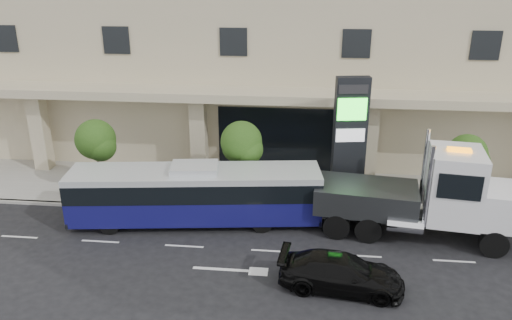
{
  "coord_description": "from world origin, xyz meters",
  "views": [
    {
      "loc": [
        1.4,
        -21.02,
        11.83
      ],
      "look_at": [
        -1.06,
        2.0,
        3.03
      ],
      "focal_mm": 35.0,
      "sensor_mm": 36.0,
      "label": 1
    }
  ],
  "objects": [
    {
      "name": "tree_left",
      "position": [
        -9.97,
        3.59,
        3.11
      ],
      "size": [
        2.27,
        2.2,
        4.22
      ],
      "color": "#422B19",
      "rests_on": "sidewalk"
    },
    {
      "name": "tree_right",
      "position": [
        9.53,
        3.59,
        3.04
      ],
      "size": [
        2.1,
        2.0,
        4.04
      ],
      "color": "#422B19",
      "rests_on": "sidewalk"
    },
    {
      "name": "city_bus",
      "position": [
        -3.94,
        0.87,
        1.58
      ],
      "size": [
        12.46,
        4.12,
        3.1
      ],
      "rotation": [
        0.0,
        0.0,
        0.13
      ],
      "color": "black",
      "rests_on": "ground"
    },
    {
      "name": "ground",
      "position": [
        0.0,
        0.0,
        0.0
      ],
      "size": [
        120.0,
        120.0,
        0.0
      ],
      "primitive_type": "plane",
      "color": "black",
      "rests_on": "ground"
    },
    {
      "name": "signage_pylon",
      "position": [
        3.62,
        3.81,
        3.6
      ],
      "size": [
        1.77,
        0.88,
        6.8
      ],
      "rotation": [
        0.0,
        0.0,
        0.16
      ],
      "color": "black",
      "rests_on": "sidewalk"
    },
    {
      "name": "curb",
      "position": [
        0.0,
        2.0,
        0.07
      ],
      "size": [
        120.0,
        0.3,
        0.15
      ],
      "primitive_type": "cube",
      "color": "gray",
      "rests_on": "ground"
    },
    {
      "name": "sidewalk",
      "position": [
        0.0,
        5.0,
        0.07
      ],
      "size": [
        120.0,
        6.0,
        0.15
      ],
      "primitive_type": "cube",
      "color": "gray",
      "rests_on": "ground"
    },
    {
      "name": "black_sedan",
      "position": [
        2.96,
        -4.01,
        0.71
      ],
      "size": [
        5.1,
        2.51,
        1.43
      ],
      "primitive_type": "imported",
      "rotation": [
        0.0,
        0.0,
        1.46
      ],
      "color": "black",
      "rests_on": "ground"
    },
    {
      "name": "tow_truck",
      "position": [
        7.17,
        0.62,
        2.03
      ],
      "size": [
        10.94,
        3.88,
        4.95
      ],
      "rotation": [
        0.0,
        0.0,
        -0.13
      ],
      "color": "#2D3033",
      "rests_on": "ground"
    },
    {
      "name": "tree_mid",
      "position": [
        -1.97,
        3.59,
        3.26
      ],
      "size": [
        2.28,
        2.2,
        4.38
      ],
      "color": "#422B19",
      "rests_on": "sidewalk"
    }
  ]
}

